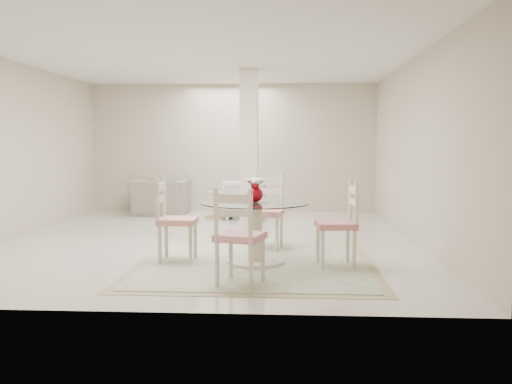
# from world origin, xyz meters

# --- Properties ---
(ground) EXTENTS (7.00, 7.00, 0.00)m
(ground) POSITION_xyz_m (0.00, 0.00, 0.00)
(ground) COLOR white
(ground) RESTS_ON ground
(room_shell) EXTENTS (6.02, 7.02, 2.71)m
(room_shell) POSITION_xyz_m (0.00, 0.00, 1.86)
(room_shell) COLOR beige
(room_shell) RESTS_ON ground
(column) EXTENTS (0.30, 0.30, 2.70)m
(column) POSITION_xyz_m (0.50, 1.30, 1.35)
(column) COLOR beige
(column) RESTS_ON ground
(area_rug) EXTENTS (2.84, 2.84, 0.02)m
(area_rug) POSITION_xyz_m (0.78, -1.59, 0.01)
(area_rug) COLOR tan
(area_rug) RESTS_ON ground
(dining_table) EXTENTS (1.29, 1.29, 0.75)m
(dining_table) POSITION_xyz_m (0.78, -1.59, 0.38)
(dining_table) COLOR beige
(dining_table) RESTS_ON ground
(red_vase) EXTENTS (0.22, 0.21, 0.29)m
(red_vase) POSITION_xyz_m (0.78, -1.60, 0.90)
(red_vase) COLOR #A60515
(red_vase) RESTS_ON dining_table
(dining_chair_east) EXTENTS (0.48, 0.48, 1.11)m
(dining_chair_east) POSITION_xyz_m (1.79, -1.68, 0.58)
(dining_chair_east) COLOR #F7EACB
(dining_chair_east) RESTS_ON ground
(dining_chair_north) EXTENTS (0.51, 0.51, 1.13)m
(dining_chair_north) POSITION_xyz_m (0.88, -0.58, 0.59)
(dining_chair_north) COLOR #F6E8CA
(dining_chair_north) RESTS_ON ground
(dining_chair_west) EXTENTS (0.46, 0.45, 1.12)m
(dining_chair_west) POSITION_xyz_m (-0.24, -1.50, 0.59)
(dining_chair_west) COLOR beige
(dining_chair_west) RESTS_ON ground
(dining_chair_south) EXTENTS (0.55, 0.55, 1.10)m
(dining_chair_south) POSITION_xyz_m (0.67, -2.61, 0.58)
(dining_chair_south) COLOR beige
(dining_chair_south) RESTS_ON ground
(recliner_taupe) EXTENTS (1.14, 1.00, 0.71)m
(recliner_taupe) POSITION_xyz_m (-1.44, 2.93, 0.36)
(recliner_taupe) COLOR #9F9583
(recliner_taupe) RESTS_ON ground
(armchair_white) EXTENTS (0.80, 0.82, 0.74)m
(armchair_white) POSITION_xyz_m (0.32, 2.50, 0.37)
(armchair_white) COLOR silver
(armchair_white) RESTS_ON ground
(side_table) EXTENTS (0.50, 0.50, 0.52)m
(side_table) POSITION_xyz_m (-0.20, 2.42, 0.24)
(side_table) COLOR #D7B584
(side_table) RESTS_ON ground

